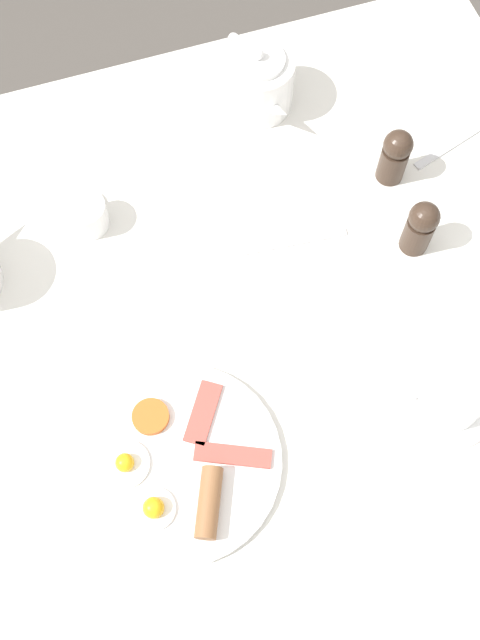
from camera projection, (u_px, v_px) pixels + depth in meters
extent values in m
plane|color=#4C4742|center=(240.00, 450.00, 1.82)|extent=(8.00, 8.00, 0.00)
cube|color=silver|center=(240.00, 329.00, 1.14)|extent=(1.09, 1.22, 0.03)
cylinder|color=brown|center=(401.00, 139.00, 1.75)|extent=(0.04, 0.04, 0.74)
cylinder|color=white|center=(180.00, 461.00, 1.03)|extent=(0.28, 0.28, 0.01)
cylinder|color=white|center=(126.00, 464.00, 1.02)|extent=(0.07, 0.07, 0.00)
sphere|color=yellow|center=(125.00, 463.00, 1.02)|extent=(0.03, 0.03, 0.03)
cylinder|color=white|center=(154.00, 509.00, 1.00)|extent=(0.06, 0.06, 0.00)
sphere|color=yellow|center=(154.00, 508.00, 0.99)|extent=(0.03, 0.03, 0.03)
cylinder|color=brown|center=(209.00, 503.00, 0.99)|extent=(0.10, 0.06, 0.03)
cube|color=#B74C42|center=(233.00, 455.00, 1.03)|extent=(0.07, 0.11, 0.01)
cube|color=#B74C42|center=(203.00, 413.00, 1.05)|extent=(0.09, 0.08, 0.01)
cylinder|color=#D16023|center=(151.00, 417.00, 1.05)|extent=(0.05, 0.05, 0.01)
cylinder|color=white|center=(257.00, 83.00, 1.25)|extent=(0.12, 0.12, 0.10)
cylinder|color=white|center=(258.00, 60.00, 1.20)|extent=(0.09, 0.09, 0.01)
sphere|color=white|center=(258.00, 54.00, 1.19)|extent=(0.02, 0.02, 0.02)
cone|color=white|center=(280.00, 111.00, 1.21)|extent=(0.06, 0.03, 0.05)
torus|color=white|center=(239.00, 56.00, 1.27)|extent=(0.08, 0.02, 0.08)
cylinder|color=white|center=(447.00, 404.00, 1.07)|extent=(0.13, 0.13, 0.01)
cylinder|color=white|center=(453.00, 397.00, 1.04)|extent=(0.09, 0.09, 0.06)
cylinder|color=olive|center=(452.00, 398.00, 1.05)|extent=(0.08, 0.08, 0.05)
torus|color=white|center=(419.00, 397.00, 1.04)|extent=(0.02, 0.05, 0.05)
cylinder|color=white|center=(86.00, 215.00, 1.17)|extent=(0.07, 0.07, 0.05)
torus|color=white|center=(81.00, 196.00, 1.19)|extent=(0.04, 0.01, 0.04)
cylinder|color=#38281E|center=(392.00, 163.00, 1.20)|extent=(0.04, 0.04, 0.07)
sphere|color=#38281E|center=(398.00, 145.00, 1.16)|extent=(0.05, 0.05, 0.05)
cylinder|color=#38281E|center=(417.00, 234.00, 1.15)|extent=(0.04, 0.04, 0.07)
sphere|color=#38281E|center=(424.00, 217.00, 1.11)|extent=(0.05, 0.05, 0.05)
cube|color=silver|center=(288.00, 243.00, 1.18)|extent=(0.03, 0.19, 0.00)
cube|color=silver|center=(466.00, 135.00, 1.26)|extent=(0.08, 0.22, 0.00)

